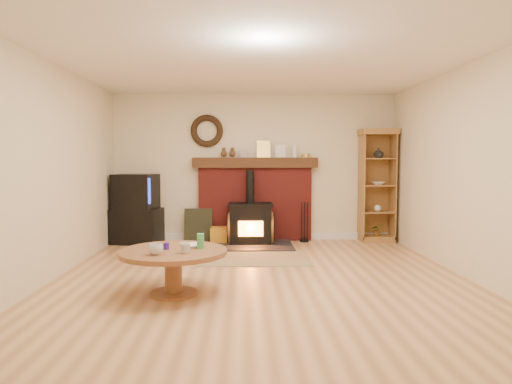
{
  "coord_description": "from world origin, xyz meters",
  "views": [
    {
      "loc": [
        -0.22,
        -5.42,
        1.43
      ],
      "look_at": [
        -0.03,
        1.0,
        0.99
      ],
      "focal_mm": 32.0,
      "sensor_mm": 36.0,
      "label": 1
    }
  ],
  "objects_px": {
    "wood_stove": "(250,225)",
    "coffee_table": "(173,258)",
    "curio_cabinet": "(377,185)",
    "tv_unit": "(136,210)"
  },
  "relations": [
    {
      "from": "wood_stove",
      "to": "curio_cabinet",
      "type": "relative_size",
      "value": 0.71
    },
    {
      "from": "tv_unit",
      "to": "coffee_table",
      "type": "distance_m",
      "value": 3.28
    },
    {
      "from": "tv_unit",
      "to": "curio_cabinet",
      "type": "xyz_separation_m",
      "value": [
        4.21,
        0.09,
        0.42
      ]
    },
    {
      "from": "wood_stove",
      "to": "curio_cabinet",
      "type": "bearing_deg",
      "value": 7.22
    },
    {
      "from": "wood_stove",
      "to": "curio_cabinet",
      "type": "xyz_separation_m",
      "value": [
        2.24,
        0.28,
        0.65
      ]
    },
    {
      "from": "wood_stove",
      "to": "tv_unit",
      "type": "relative_size",
      "value": 1.17
    },
    {
      "from": "curio_cabinet",
      "to": "wood_stove",
      "type": "bearing_deg",
      "value": -172.78
    },
    {
      "from": "wood_stove",
      "to": "coffee_table",
      "type": "xyz_separation_m",
      "value": [
        -0.87,
        -2.89,
        0.05
      ]
    },
    {
      "from": "curio_cabinet",
      "to": "coffee_table",
      "type": "distance_m",
      "value": 4.48
    },
    {
      "from": "curio_cabinet",
      "to": "coffee_table",
      "type": "height_order",
      "value": "curio_cabinet"
    }
  ]
}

